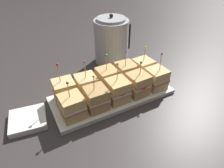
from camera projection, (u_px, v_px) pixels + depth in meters
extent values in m
plane|color=#383333|center=(112.00, 97.00, 0.89)|extent=(6.00, 6.00, 0.00)
cube|color=white|center=(112.00, 96.00, 0.89)|extent=(0.53, 0.22, 0.01)
cube|color=white|center=(112.00, 94.00, 0.88)|extent=(0.53, 0.22, 0.01)
cube|color=tan|center=(73.00, 112.00, 0.76)|extent=(0.09, 0.09, 0.04)
cube|color=#B26B60|center=(72.00, 107.00, 0.74)|extent=(0.09, 0.09, 0.01)
cube|color=beige|center=(72.00, 106.00, 0.74)|extent=(0.09, 0.09, 0.01)
cube|color=#E0B771|center=(71.00, 101.00, 0.72)|extent=(0.09, 0.09, 0.04)
cylinder|color=tan|center=(69.00, 91.00, 0.70)|extent=(0.00, 0.01, 0.07)
sphere|color=red|center=(67.00, 83.00, 0.68)|extent=(0.01, 0.01, 0.01)
cube|color=tan|center=(97.00, 104.00, 0.79)|extent=(0.08, 0.08, 0.04)
cube|color=tan|center=(96.00, 99.00, 0.78)|extent=(0.09, 0.09, 0.01)
cube|color=beige|center=(96.00, 98.00, 0.78)|extent=(0.09, 0.09, 0.01)
cube|color=tan|center=(96.00, 93.00, 0.76)|extent=(0.08, 0.08, 0.04)
cylinder|color=tan|center=(94.00, 84.00, 0.73)|extent=(0.00, 0.01, 0.07)
sphere|color=yellow|center=(93.00, 76.00, 0.71)|extent=(0.01, 0.01, 0.01)
cube|color=tan|center=(117.00, 96.00, 0.83)|extent=(0.08, 0.08, 0.04)
cube|color=tan|center=(117.00, 92.00, 0.82)|extent=(0.09, 0.09, 0.01)
cube|color=beige|center=(117.00, 90.00, 0.81)|extent=(0.09, 0.09, 0.01)
cylinder|color=red|center=(119.00, 91.00, 0.80)|extent=(0.06, 0.06, 0.00)
cube|color=#E0B771|center=(118.00, 85.00, 0.80)|extent=(0.08, 0.08, 0.04)
cylinder|color=tan|center=(117.00, 74.00, 0.77)|extent=(0.00, 0.01, 0.09)
sphere|color=orange|center=(117.00, 64.00, 0.74)|extent=(0.01, 0.01, 0.01)
cube|color=tan|center=(137.00, 90.00, 0.87)|extent=(0.09, 0.09, 0.04)
cube|color=tan|center=(138.00, 85.00, 0.85)|extent=(0.09, 0.09, 0.01)
cube|color=beige|center=(138.00, 84.00, 0.85)|extent=(0.09, 0.09, 0.01)
cylinder|color=red|center=(140.00, 85.00, 0.84)|extent=(0.06, 0.06, 0.00)
cube|color=tan|center=(138.00, 79.00, 0.83)|extent=(0.09, 0.09, 0.04)
cylinder|color=tan|center=(140.00, 69.00, 0.81)|extent=(0.00, 0.01, 0.07)
sphere|color=green|center=(141.00, 63.00, 0.80)|extent=(0.01, 0.01, 0.01)
cube|color=#DBB77A|center=(155.00, 84.00, 0.91)|extent=(0.08, 0.08, 0.04)
cube|color=tan|center=(156.00, 79.00, 0.89)|extent=(0.09, 0.09, 0.01)
cube|color=beige|center=(156.00, 78.00, 0.89)|extent=(0.09, 0.09, 0.01)
cube|color=#E8C281|center=(157.00, 74.00, 0.87)|extent=(0.08, 0.08, 0.04)
cylinder|color=tan|center=(160.00, 63.00, 0.84)|extent=(0.00, 0.01, 0.09)
sphere|color=purple|center=(162.00, 54.00, 0.82)|extent=(0.01, 0.01, 0.01)
cube|color=#DBB77A|center=(66.00, 97.00, 0.83)|extent=(0.09, 0.09, 0.04)
cube|color=tan|center=(65.00, 92.00, 0.81)|extent=(0.09, 0.09, 0.01)
cube|color=beige|center=(65.00, 91.00, 0.81)|extent=(0.09, 0.09, 0.01)
cylinder|color=red|center=(65.00, 92.00, 0.80)|extent=(0.06, 0.06, 0.00)
cube|color=#E8C281|center=(64.00, 86.00, 0.79)|extent=(0.09, 0.09, 0.04)
cylinder|color=tan|center=(59.00, 74.00, 0.76)|extent=(0.00, 0.01, 0.09)
sphere|color=red|center=(57.00, 65.00, 0.74)|extent=(0.01, 0.01, 0.01)
cube|color=#DBB77A|center=(87.00, 91.00, 0.86)|extent=(0.09, 0.09, 0.04)
cube|color=#B26B60|center=(87.00, 86.00, 0.85)|extent=(0.09, 0.09, 0.01)
cube|color=beige|center=(86.00, 85.00, 0.84)|extent=(0.09, 0.09, 0.01)
cube|color=#E8C281|center=(86.00, 81.00, 0.83)|extent=(0.09, 0.09, 0.04)
cylinder|color=tan|center=(85.00, 71.00, 0.79)|extent=(0.00, 0.01, 0.09)
sphere|color=purple|center=(84.00, 62.00, 0.77)|extent=(0.01, 0.01, 0.01)
cube|color=tan|center=(107.00, 84.00, 0.90)|extent=(0.08, 0.08, 0.04)
cube|color=tan|center=(107.00, 80.00, 0.89)|extent=(0.09, 0.09, 0.01)
cube|color=beige|center=(107.00, 78.00, 0.88)|extent=(0.09, 0.09, 0.01)
cylinder|color=red|center=(108.00, 79.00, 0.87)|extent=(0.06, 0.06, 0.00)
cube|color=tan|center=(107.00, 73.00, 0.87)|extent=(0.08, 0.08, 0.04)
cylinder|color=tan|center=(105.00, 64.00, 0.84)|extent=(0.00, 0.01, 0.08)
sphere|color=green|center=(105.00, 56.00, 0.82)|extent=(0.01, 0.01, 0.01)
cube|color=tan|center=(125.00, 78.00, 0.94)|extent=(0.09, 0.09, 0.04)
cube|color=#B26B60|center=(126.00, 74.00, 0.92)|extent=(0.09, 0.09, 0.01)
cube|color=beige|center=(126.00, 73.00, 0.92)|extent=(0.09, 0.09, 0.01)
cylinder|color=red|center=(127.00, 73.00, 0.91)|extent=(0.06, 0.06, 0.00)
cube|color=tan|center=(126.00, 68.00, 0.91)|extent=(0.09, 0.09, 0.04)
cylinder|color=tan|center=(126.00, 60.00, 0.87)|extent=(0.00, 0.01, 0.08)
sphere|color=purple|center=(126.00, 52.00, 0.85)|extent=(0.01, 0.01, 0.01)
cube|color=#DBB77A|center=(143.00, 73.00, 0.97)|extent=(0.09, 0.09, 0.04)
cube|color=tan|center=(143.00, 69.00, 0.96)|extent=(0.09, 0.09, 0.01)
cube|color=beige|center=(143.00, 68.00, 0.96)|extent=(0.09, 0.09, 0.01)
cube|color=#E8C281|center=(144.00, 64.00, 0.94)|extent=(0.09, 0.09, 0.04)
cylinder|color=tan|center=(144.00, 55.00, 0.91)|extent=(0.00, 0.01, 0.08)
sphere|color=yellow|center=(145.00, 48.00, 0.89)|extent=(0.01, 0.01, 0.01)
cylinder|color=#B7BABF|center=(111.00, 42.00, 1.08)|extent=(0.18, 0.18, 0.24)
cylinder|color=#B7BABF|center=(111.00, 19.00, 1.01)|extent=(0.15, 0.15, 0.01)
sphere|color=black|center=(111.00, 16.00, 1.00)|extent=(0.02, 0.02, 0.02)
cube|color=black|center=(128.00, 36.00, 1.11)|extent=(0.02, 0.02, 0.14)
cube|color=white|center=(28.00, 120.00, 0.76)|extent=(0.15, 0.15, 0.02)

